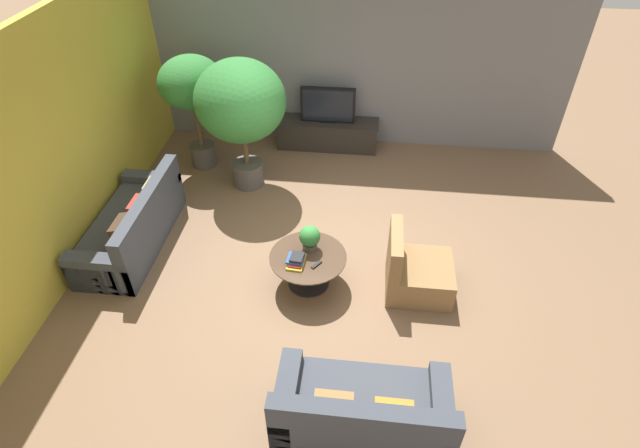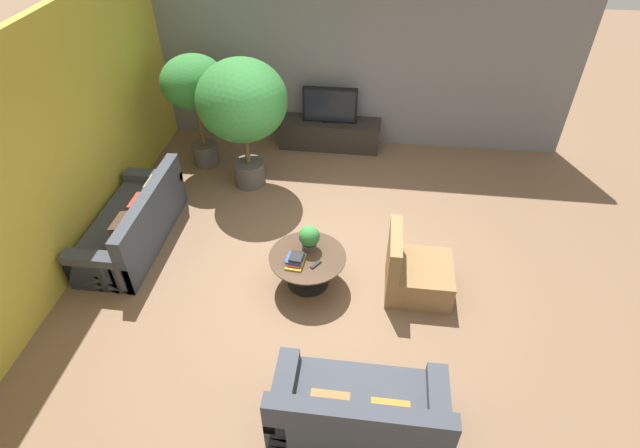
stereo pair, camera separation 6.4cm
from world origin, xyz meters
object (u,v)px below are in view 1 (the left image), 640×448
Objects in this scene: potted_palm_tall at (192,88)px; potted_plant_tabletop at (310,237)px; television at (328,105)px; couch_near_entry at (362,413)px; coffee_table at (308,265)px; armchair_wicker at (415,272)px; potted_palm_corner at (241,104)px; couch_by_wall at (133,226)px; media_console at (327,133)px.

potted_palm_tall is 5.67× the size of potted_plant_tabletop.
couch_near_entry is at bearing -80.82° from television.
coffee_table is 3.48m from potted_palm_tall.
armchair_wicker is 2.61× the size of potted_plant_tabletop.
potted_palm_tall is at bearing 151.36° from potted_palm_corner.
couch_by_wall is 3.82m from armchair_wicker.
media_console is 2.45m from potted_palm_tall.
potted_palm_tall is (-2.02, -0.82, 1.11)m from media_console.
media_console is 0.54m from television.
armchair_wicker is at bearing -106.20° from couch_near_entry.
potted_palm_corner is (1.23, 1.58, 1.10)m from couch_by_wall.
potted_palm_corner is (-1.24, 2.08, 1.07)m from coffee_table.
potted_palm_tall is (0.36, 2.05, 1.08)m from couch_by_wall.
television is at bearing 91.63° from coffee_table.
potted_plant_tabletop is (0.00, 0.15, 0.32)m from coffee_table.
coffee_table is 1.10× the size of armchair_wicker.
couch_by_wall is 2.35m from potted_palm_tall.
media_console is 5.37× the size of potted_plant_tabletop.
couch_near_entry is 5.40m from potted_palm_tall.
couch_near_entry is 2.03m from armchair_wicker.
television is 0.47× the size of couch_by_wall.
media_console is 5.34m from couch_near_entry.
media_console reaches higher than coffee_table.
media_console is 0.95× the size of potted_palm_tall.
armchair_wicker reaches higher than media_console.
potted_plant_tabletop reaches higher than media_console.
coffee_table is at bearing 92.75° from armchair_wicker.
armchair_wicker is (1.32, 0.06, -0.05)m from coffee_table.
media_console is 2.06× the size of armchair_wicker.
coffee_table is 0.47× the size of potted_palm_corner.
media_console is at bearing 48.72° from potted_palm_corner.
television reaches higher than couch_near_entry.
coffee_table is at bearing -91.80° from potted_plant_tabletop.
armchair_wicker is (3.79, -0.44, -0.01)m from couch_by_wall.
armchair_wicker is 0.42× the size of potted_palm_corner.
television is 0.46× the size of potted_palm_corner.
couch_by_wall is at bearing 168.43° from coffee_table.
potted_palm_corner is at bearing 142.00° from couch_by_wall.
television is at bearing 140.46° from couch_by_wall.
television is 0.50× the size of potted_palm_tall.
armchair_wicker is at bearing -66.89° from television.
armchair_wicker is (0.57, 1.95, -0.01)m from couch_near_entry.
potted_palm_corner reaches higher than television.
potted_palm_tall reaches higher than couch_by_wall.
potted_palm_tall is at bearing 53.98° from armchair_wicker.
couch_near_entry is 0.88× the size of potted_palm_tall.
potted_palm_corner reaches higher than potted_plant_tabletop.
potted_plant_tabletop is (-0.75, 2.03, 0.35)m from couch_near_entry.
armchair_wicker reaches higher than coffee_table.
potted_plant_tabletop reaches higher than coffee_table.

